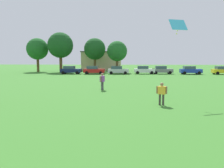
{
  "coord_description": "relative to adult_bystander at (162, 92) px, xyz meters",
  "views": [
    {
      "loc": [
        4.92,
        -1.76,
        3.39
      ],
      "look_at": [
        4.21,
        11.3,
        1.86
      ],
      "focal_mm": 36.0,
      "sensor_mm": 36.0,
      "label": 1
    }
  ],
  "objects": [
    {
      "name": "parked_car_yellow_6",
      "position": [
        17.51,
        31.09,
        -0.11
      ],
      "size": [
        4.3,
        2.02,
        1.68
      ],
      "color": "yellow",
      "rests_on": "ground"
    },
    {
      "name": "parked_car_red_1",
      "position": [
        -9.03,
        30.45,
        -0.11
      ],
      "size": [
        4.3,
        2.02,
        1.68
      ],
      "color": "red",
      "rests_on": "ground"
    },
    {
      "name": "kite",
      "position": [
        1.5,
        2.2,
        4.95
      ],
      "size": [
        1.51,
        1.05,
        1.18
      ],
      "color": "#3FBFE5"
    },
    {
      "name": "parked_car_navy_0",
      "position": [
        -13.99,
        30.74,
        -0.11
      ],
      "size": [
        4.3,
        2.02,
        1.68
      ],
      "color": "#141E4C",
      "rests_on": "ground"
    },
    {
      "name": "tree_left",
      "position": [
        -17.75,
        36.76,
        5.33
      ],
      "size": [
        5.99,
        5.99,
        9.33
      ],
      "color": "brown",
      "rests_on": "ground"
    },
    {
      "name": "tree_far_left",
      "position": [
        -23.81,
        38.04,
        4.52
      ],
      "size": [
        5.22,
        5.22,
        8.13
      ],
      "color": "brown",
      "rests_on": "ground"
    },
    {
      "name": "parked_car_silver_2",
      "position": [
        -3.99,
        30.68,
        -0.11
      ],
      "size": [
        4.3,
        2.02,
        1.68
      ],
      "color": "silver",
      "rests_on": "ground"
    },
    {
      "name": "parked_car_white_3",
      "position": [
        1.5,
        31.72,
        -0.11
      ],
      "size": [
        4.3,
        2.02,
        1.68
      ],
      "color": "white",
      "rests_on": "ground"
    },
    {
      "name": "house_left",
      "position": [
        -8.8,
        46.5,
        1.6
      ],
      "size": [
        10.75,
        8.97,
        5.12
      ],
      "color": "beige",
      "rests_on": "ground"
    },
    {
      "name": "bystander_near_trees",
      "position": [
        -4.99,
        7.36,
        0.09
      ],
      "size": [
        0.5,
        0.81,
        1.79
      ],
      "rotation": [
        0.0,
        0.0,
        1.24
      ],
      "color": "#4C4C51",
      "rests_on": "ground"
    },
    {
      "name": "ground_plane",
      "position": [
        -7.61,
        15.73,
        -0.97
      ],
      "size": [
        160.0,
        160.0,
        0.0
      ],
      "primitive_type": "plane",
      "color": "#387528"
    },
    {
      "name": "parked_car_blue_5",
      "position": [
        10.98,
        31.12,
        -0.11
      ],
      "size": [
        4.3,
        2.02,
        1.68
      ],
      "color": "#1E38AD",
      "rests_on": "ground"
    },
    {
      "name": "parked_car_gray_4",
      "position": [
        5.28,
        31.86,
        -0.11
      ],
      "size": [
        4.3,
        2.02,
        1.68
      ],
      "color": "slate",
      "rests_on": "ground"
    },
    {
      "name": "tree_far_right",
      "position": [
        -4.35,
        36.02,
        3.91
      ],
      "size": [
        4.64,
        4.64,
        7.23
      ],
      "color": "brown",
      "rests_on": "ground"
    },
    {
      "name": "adult_bystander",
      "position": [
        0.0,
        0.0,
        0.0
      ],
      "size": [
        0.76,
        0.43,
        1.64
      ],
      "rotation": [
        0.0,
        0.0,
        2.88
      ],
      "color": "#3F3833",
      "rests_on": "ground"
    },
    {
      "name": "tree_right",
      "position": [
        -9.84,
        38.63,
        4.51
      ],
      "size": [
        5.21,
        5.21,
        8.12
      ],
      "color": "brown",
      "rests_on": "ground"
    }
  ]
}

